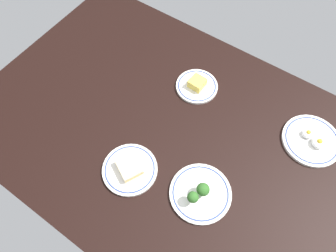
{
  "coord_description": "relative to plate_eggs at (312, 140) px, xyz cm",
  "views": [
    {
      "loc": [
        32.52,
        -47.48,
        110.57
      ],
      "look_at": [
        0.0,
        0.0,
        6.0
      ],
      "focal_mm": 32.77,
      "sensor_mm": 36.0,
      "label": 1
    }
  ],
  "objects": [
    {
      "name": "dining_table",
      "position": [
        -48.78,
        -26.58,
        -3.02
      ],
      "size": [
        155.07,
        105.88,
        4.0
      ],
      "primitive_type": "cube",
      "color": "black",
      "rests_on": "ground"
    },
    {
      "name": "plate_eggs",
      "position": [
        0.0,
        0.0,
        0.0
      ],
      "size": [
        22.41,
        22.41,
        4.88
      ],
      "color": "white",
      "rests_on": "dining_table"
    },
    {
      "name": "plate_cheese",
      "position": [
        -49.99,
        -3.12,
        0.2
      ],
      "size": [
        17.76,
        17.76,
        4.8
      ],
      "color": "white",
      "rests_on": "dining_table"
    },
    {
      "name": "plate_sandwich",
      "position": [
        -50.41,
        -48.88,
        0.27
      ],
      "size": [
        20.27,
        20.27,
        4.51
      ],
      "color": "white",
      "rests_on": "dining_table"
    },
    {
      "name": "plate_broccoli",
      "position": [
        -24.52,
        -42.08,
        0.52
      ],
      "size": [
        21.97,
        21.97,
        7.58
      ],
      "color": "white",
      "rests_on": "dining_table"
    }
  ]
}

